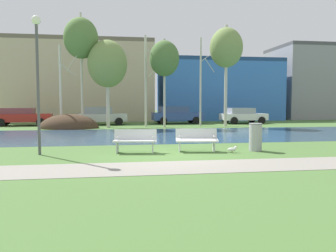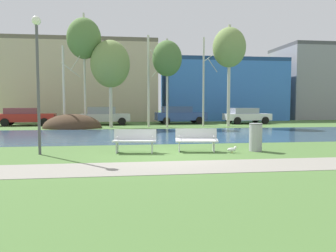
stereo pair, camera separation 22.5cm
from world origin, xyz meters
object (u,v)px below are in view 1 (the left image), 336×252
(bench_left, at_px, (135,140))
(parked_wagon_fourth_white, at_px, (242,115))
(streetlamp, at_px, (37,61))
(parked_van_nearest_red, at_px, (22,116))
(parked_hatch_third_blue, at_px, (177,115))
(trash_bin, at_px, (255,137))
(bench_right, at_px, (197,139))
(parked_sedan_second_silver, at_px, (101,115))
(seagull, at_px, (232,149))

(bench_left, xyz_separation_m, parked_wagon_fourth_white, (10.55, 16.33, 0.28))
(streetlamp, bearing_deg, parked_wagon_fourth_white, 49.38)
(bench_left, distance_m, parked_van_nearest_red, 18.33)
(parked_hatch_third_blue, bearing_deg, trash_bin, -89.76)
(trash_bin, bearing_deg, bench_right, 175.35)
(bench_left, xyz_separation_m, parked_sedan_second_silver, (-2.08, 16.34, 0.32))
(trash_bin, bearing_deg, parked_hatch_third_blue, 90.24)
(parked_sedan_second_silver, bearing_deg, parked_hatch_third_blue, 5.58)
(bench_left, distance_m, streetlamp, 4.45)
(trash_bin, relative_size, seagull, 2.74)
(parked_hatch_third_blue, bearing_deg, parked_van_nearest_red, -176.78)
(bench_left, bearing_deg, parked_hatch_third_blue, 74.92)
(bench_right, distance_m, streetlamp, 6.44)
(parked_van_nearest_red, bearing_deg, streetlamp, -72.68)
(seagull, bearing_deg, parked_sedan_second_silver, 108.61)
(seagull, bearing_deg, bench_right, 157.28)
(bench_left, height_order, parked_sedan_second_silver, parked_sedan_second_silver)
(bench_left, relative_size, parked_wagon_fourth_white, 0.40)
(parked_sedan_second_silver, xyz_separation_m, parked_hatch_third_blue, (6.65, 0.65, 0.02))
(streetlamp, relative_size, parked_van_nearest_red, 1.06)
(bench_left, bearing_deg, streetlamp, 179.44)
(trash_bin, height_order, seagull, trash_bin)
(parked_van_nearest_red, relative_size, parked_hatch_third_blue, 1.00)
(parked_sedan_second_silver, distance_m, parked_hatch_third_blue, 6.69)
(parked_wagon_fourth_white, bearing_deg, seagull, -112.42)
(bench_left, distance_m, trash_bin, 4.65)
(bench_left, height_order, parked_van_nearest_red, parked_van_nearest_red)
(trash_bin, xyz_separation_m, parked_sedan_second_silver, (-6.73, 16.52, 0.24))
(parked_sedan_second_silver, relative_size, parked_wagon_fourth_white, 1.02)
(bench_left, bearing_deg, seagull, -8.27)
(streetlamp, bearing_deg, trash_bin, -1.57)
(parked_van_nearest_red, distance_m, parked_sedan_second_silver, 6.40)
(parked_sedan_second_silver, bearing_deg, bench_right, -74.83)
(bench_right, height_order, trash_bin, trash_bin)
(seagull, distance_m, parked_wagon_fourth_white, 18.24)
(parked_van_nearest_red, bearing_deg, bench_left, -62.46)
(bench_left, bearing_deg, parked_van_nearest_red, 117.54)
(bench_right, distance_m, trash_bin, 2.31)
(trash_bin, distance_m, parked_hatch_third_blue, 17.18)
(parked_hatch_third_blue, relative_size, parked_wagon_fourth_white, 1.12)
(bench_left, distance_m, bench_right, 2.35)
(parked_sedan_second_silver, height_order, parked_hatch_third_blue, parked_hatch_third_blue)
(bench_left, bearing_deg, bench_right, 0.00)
(trash_bin, relative_size, parked_sedan_second_silver, 0.26)
(trash_bin, xyz_separation_m, streetlamp, (-8.07, 0.22, 2.77))
(parked_van_nearest_red, height_order, parked_hatch_third_blue, parked_hatch_third_blue)
(parked_van_nearest_red, bearing_deg, parked_hatch_third_blue, 3.22)
(bench_right, distance_m, parked_sedan_second_silver, 16.93)
(bench_left, distance_m, parked_wagon_fourth_white, 19.44)
(bench_right, height_order, seagull, bench_right)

